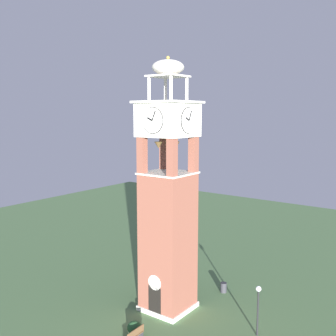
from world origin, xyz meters
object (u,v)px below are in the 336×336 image
(park_bench, at_px, (134,335))
(trash_bin, at_px, (223,287))
(clock_tower, at_px, (168,209))
(lamp_post, at_px, (258,301))

(park_bench, distance_m, trash_bin, 9.83)
(clock_tower, xyz_separation_m, park_bench, (0.99, -4.93, -7.07))
(trash_bin, bearing_deg, lamp_post, -41.60)
(lamp_post, bearing_deg, trash_bin, 138.40)
(park_bench, relative_size, lamp_post, 0.47)
(clock_tower, bearing_deg, trash_bin, 67.36)
(park_bench, height_order, trash_bin, park_bench)
(clock_tower, xyz_separation_m, trash_bin, (2.02, 4.85, -7.15))
(clock_tower, height_order, trash_bin, clock_tower)
(clock_tower, relative_size, lamp_post, 5.41)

